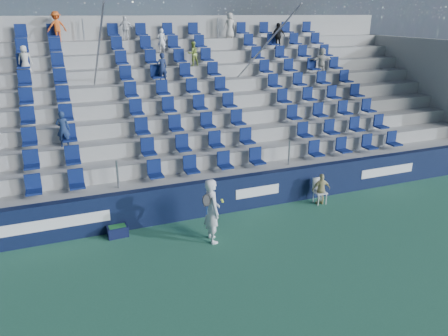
% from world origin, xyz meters
% --- Properties ---
extents(ground, '(70.00, 70.00, 0.00)m').
position_xyz_m(ground, '(0.00, 0.00, 0.00)').
color(ground, '#2E6B4E').
rests_on(ground, ground).
extents(sponsor_wall, '(24.00, 0.32, 1.20)m').
position_xyz_m(sponsor_wall, '(0.00, 3.15, 0.60)').
color(sponsor_wall, '#0E1734').
rests_on(sponsor_wall, ground).
extents(grandstand, '(24.00, 8.17, 6.63)m').
position_xyz_m(grandstand, '(-0.00, 8.25, 2.13)').
color(grandstand, '#999994').
rests_on(grandstand, ground).
extents(tennis_player, '(0.69, 0.73, 1.93)m').
position_xyz_m(tennis_player, '(-0.71, 1.45, 0.97)').
color(tennis_player, silver).
rests_on(tennis_player, ground).
extents(line_judge_chair, '(0.42, 0.43, 0.91)m').
position_xyz_m(line_judge_chair, '(3.71, 2.64, 0.52)').
color(line_judge_chair, white).
rests_on(line_judge_chair, ground).
extents(line_judge, '(0.69, 0.38, 1.12)m').
position_xyz_m(line_judge, '(3.71, 2.50, 0.56)').
color(line_judge, tan).
rests_on(line_judge, ground).
extents(ball_bin, '(0.61, 0.41, 0.34)m').
position_xyz_m(ball_bin, '(-3.25, 2.75, 0.18)').
color(ball_bin, '#0E1334').
rests_on(ball_bin, ground).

